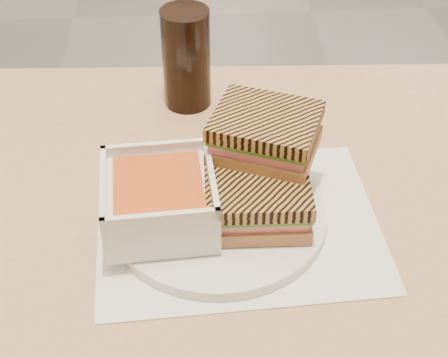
{
  "coord_description": "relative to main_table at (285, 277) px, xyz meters",
  "views": [
    {
      "loc": [
        -0.02,
        -2.58,
        1.32
      ],
      "look_at": [
        0.01,
        -2.0,
        0.82
      ],
      "focal_mm": 53.56,
      "sensor_mm": 36.0,
      "label": 1
    }
  ],
  "objects": [
    {
      "name": "main_table",
      "position": [
        0.0,
        0.0,
        0.0
      ],
      "size": [
        1.23,
        0.75,
        0.75
      ],
      "color": "tan",
      "rests_on": "ground"
    },
    {
      "name": "tray_liner",
      "position": [
        -0.07,
        -0.01,
        0.11
      ],
      "size": [
        0.35,
        0.28,
        0.0
      ],
      "color": "white",
      "rests_on": "main_table"
    },
    {
      "name": "plate",
      "position": [
        -0.09,
        0.0,
        0.12
      ],
      "size": [
        0.26,
        0.26,
        0.01
      ],
      "color": "white",
      "rests_on": "tray_liner"
    },
    {
      "name": "soup_bowl",
      "position": [
        -0.16,
        -0.01,
        0.16
      ],
      "size": [
        0.14,
        0.14,
        0.07
      ],
      "color": "white",
      "rests_on": "plate"
    },
    {
      "name": "panini_lower",
      "position": [
        -0.04,
        -0.01,
        0.16
      ],
      "size": [
        0.12,
        0.1,
        0.05
      ],
      "color": "#BA7F4D",
      "rests_on": "plate"
    },
    {
      "name": "panini_upper",
      "position": [
        -0.03,
        0.05,
        0.21
      ],
      "size": [
        0.15,
        0.14,
        0.05
      ],
      "color": "#BA7F4D",
      "rests_on": "panini_lower"
    },
    {
      "name": "cola_glass",
      "position": [
        -0.12,
        0.26,
        0.19
      ],
      "size": [
        0.07,
        0.07,
        0.15
      ],
      "color": "black",
      "rests_on": "main_table"
    }
  ]
}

